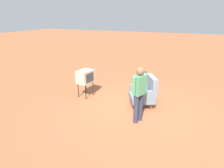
{
  "coord_description": "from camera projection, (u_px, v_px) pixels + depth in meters",
  "views": [
    {
      "loc": [
        5.46,
        1.33,
        2.95
      ],
      "look_at": [
        -0.29,
        -1.13,
        0.65
      ],
      "focal_mm": 30.12,
      "sensor_mm": 36.0,
      "label": 1
    }
  ],
  "objects": [
    {
      "name": "side_table",
      "position": [
        145.0,
        82.0,
        7.11
      ],
      "size": [
        0.56,
        0.56,
        0.67
      ],
      "color": "black",
      "rests_on": "ground"
    },
    {
      "name": "shrub_near",
      "position": [
        148.0,
        78.0,
        8.67
      ],
      "size": [
        0.52,
        0.52,
        0.4
      ],
      "primitive_type": "ellipsoid",
      "color": "#516B38",
      "rests_on": "ground"
    },
    {
      "name": "person_standing",
      "position": [
        139.0,
        92.0,
        5.25
      ],
      "size": [
        0.53,
        0.34,
        1.64
      ],
      "color": "#2D3347",
      "rests_on": "ground"
    },
    {
      "name": "bottle_tall_amber",
      "position": [
        150.0,
        78.0,
        6.75
      ],
      "size": [
        0.07,
        0.07,
        0.3
      ],
      "primitive_type": "cylinder",
      "color": "brown",
      "rests_on": "side_table"
    },
    {
      "name": "flower_vase",
      "position": [
        139.0,
        76.0,
        6.98
      ],
      "size": [
        0.14,
        0.1,
        0.27
      ],
      "color": "silver",
      "rests_on": "side_table"
    },
    {
      "name": "soda_can_red",
      "position": [
        148.0,
        76.0,
        7.21
      ],
      "size": [
        0.07,
        0.07,
        0.12
      ],
      "primitive_type": "cylinder",
      "color": "red",
      "rests_on": "side_table"
    },
    {
      "name": "ground_plane",
      "position": [
        140.0,
        110.0,
        6.22
      ],
      "size": [
        60.0,
        60.0,
        0.0
      ],
      "primitive_type": "plane",
      "color": "#A05B38"
    },
    {
      "name": "tv_on_stand",
      "position": [
        85.0,
        77.0,
        7.02
      ],
      "size": [
        0.66,
        0.53,
        1.03
      ],
      "color": "black",
      "rests_on": "ground"
    },
    {
      "name": "bottle_wine_green",
      "position": [
        145.0,
        76.0,
        6.99
      ],
      "size": [
        0.07,
        0.07,
        0.32
      ],
      "primitive_type": "cylinder",
      "color": "#1E5623",
      "rests_on": "side_table"
    },
    {
      "name": "armchair",
      "position": [
        145.0,
        93.0,
        6.32
      ],
      "size": [
        1.04,
        1.05,
        1.06
      ],
      "color": "brown",
      "rests_on": "ground"
    },
    {
      "name": "bottle_short_clear",
      "position": [
        141.0,
        75.0,
        7.25
      ],
      "size": [
        0.06,
        0.06,
        0.2
      ],
      "primitive_type": "cylinder",
      "color": "silver",
      "rests_on": "side_table"
    }
  ]
}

